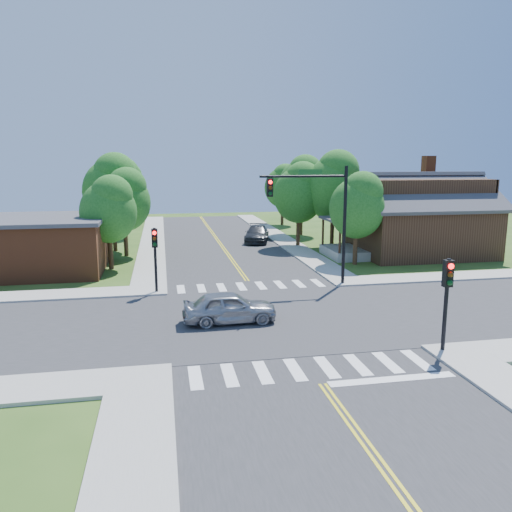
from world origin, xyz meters
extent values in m
plane|color=#2E4E18|center=(0.00, 0.00, 0.00)|extent=(100.00, 100.00, 0.00)
cube|color=#2D2D30|center=(0.00, 0.00, 0.02)|extent=(10.00, 90.00, 0.04)
cube|color=#2D2D30|center=(0.00, 0.00, 0.03)|extent=(90.00, 10.00, 0.04)
cube|color=#2D2D30|center=(0.00, 0.00, 0.00)|extent=(10.20, 10.20, 0.06)
cube|color=#9E9B93|center=(6.10, 25.00, 0.07)|extent=(2.20, 40.00, 0.14)
cube|color=#9E9B93|center=(-6.10, 25.00, 0.07)|extent=(2.20, 40.00, 0.14)
cube|color=white|center=(-4.20, 6.20, 0.05)|extent=(0.45, 2.00, 0.01)
cube|color=white|center=(-3.00, 6.20, 0.05)|extent=(0.45, 2.00, 0.01)
cube|color=white|center=(-1.80, 6.20, 0.05)|extent=(0.45, 2.00, 0.01)
cube|color=white|center=(-0.60, 6.20, 0.05)|extent=(0.45, 2.00, 0.01)
cube|color=white|center=(0.60, 6.20, 0.05)|extent=(0.45, 2.00, 0.01)
cube|color=white|center=(1.80, 6.20, 0.05)|extent=(0.45, 2.00, 0.01)
cube|color=white|center=(3.00, 6.20, 0.05)|extent=(0.45, 2.00, 0.01)
cube|color=white|center=(4.20, 6.20, 0.05)|extent=(0.45, 2.00, 0.01)
cube|color=white|center=(-4.20, -6.20, 0.05)|extent=(0.45, 2.00, 0.01)
cube|color=white|center=(-3.00, -6.20, 0.05)|extent=(0.45, 2.00, 0.01)
cube|color=white|center=(-1.80, -6.20, 0.05)|extent=(0.45, 2.00, 0.01)
cube|color=white|center=(-0.60, -6.20, 0.05)|extent=(0.45, 2.00, 0.01)
cube|color=white|center=(0.60, -6.20, 0.05)|extent=(0.45, 2.00, 0.01)
cube|color=white|center=(1.80, -6.20, 0.05)|extent=(0.45, 2.00, 0.01)
cube|color=white|center=(3.00, -6.20, 0.05)|extent=(0.45, 2.00, 0.01)
cube|color=white|center=(4.20, -6.20, 0.05)|extent=(0.45, 2.00, 0.01)
cube|color=yellow|center=(-0.10, 26.25, 0.05)|extent=(0.10, 37.50, 0.01)
cube|color=yellow|center=(0.10, 26.25, 0.05)|extent=(0.10, 37.50, 0.01)
cube|color=white|center=(2.50, -7.60, 0.00)|extent=(4.60, 0.45, 0.09)
cylinder|color=black|center=(5.60, 5.60, 3.60)|extent=(0.20, 0.20, 7.20)
cylinder|color=black|center=(3.00, 5.60, 6.60)|extent=(5.20, 0.14, 0.14)
cube|color=#19591E|center=(3.40, 5.55, 6.85)|extent=(1.40, 0.04, 0.30)
cube|color=black|center=(1.00, 5.60, 5.98)|extent=(0.34, 0.28, 1.05)
sphere|color=#FF0C0C|center=(1.00, 5.43, 6.29)|extent=(0.22, 0.22, 0.22)
sphere|color=#3F2605|center=(1.00, 5.43, 5.97)|extent=(0.22, 0.22, 0.22)
sphere|color=#05330F|center=(1.00, 5.43, 5.65)|extent=(0.22, 0.22, 0.22)
cylinder|color=black|center=(5.60, -5.60, 1.90)|extent=(0.16, 0.16, 3.80)
cube|color=black|center=(5.60, -5.60, 3.23)|extent=(0.34, 0.28, 1.05)
sphere|color=#FF0C0C|center=(5.60, -5.77, 3.54)|extent=(0.22, 0.22, 0.22)
sphere|color=#3F2605|center=(5.60, -5.77, 3.22)|extent=(0.22, 0.22, 0.22)
sphere|color=#05330F|center=(5.60, -5.77, 2.90)|extent=(0.22, 0.22, 0.22)
cylinder|color=black|center=(-5.60, 5.60, 1.90)|extent=(0.16, 0.16, 3.80)
cube|color=black|center=(-5.60, 5.60, 3.23)|extent=(0.34, 0.28, 1.05)
sphere|color=#FF0C0C|center=(-5.60, 5.43, 3.54)|extent=(0.22, 0.22, 0.22)
sphere|color=#3F2605|center=(-5.60, 5.43, 3.22)|extent=(0.22, 0.22, 0.22)
sphere|color=#05330F|center=(-5.60, 5.43, 2.90)|extent=(0.22, 0.22, 0.22)
cube|color=#311C11|center=(15.20, 14.20, 2.00)|extent=(10.00, 8.00, 4.00)
cube|color=#9E9B93|center=(8.90, 14.20, 0.35)|extent=(2.60, 4.50, 0.70)
cylinder|color=#311C11|center=(7.80, 12.20, 1.60)|extent=(0.18, 0.18, 2.50)
cylinder|color=#311C11|center=(7.80, 16.20, 1.60)|extent=(0.18, 0.18, 2.50)
cube|color=#38383D|center=(8.90, 14.20, 2.95)|extent=(2.80, 4.80, 0.18)
cube|color=brown|center=(17.70, 17.70, 3.55)|extent=(0.90, 0.90, 7.11)
cube|color=brown|center=(-14.20, 13.20, 1.75)|extent=(10.00, 8.00, 3.50)
cube|color=#38383D|center=(-14.20, 13.20, 3.60)|extent=(10.40, 8.40, 0.25)
cylinder|color=#382314|center=(8.67, 11.30, 1.26)|extent=(0.34, 0.34, 2.53)
ellipsoid|color=#1B5418|center=(8.67, 11.30, 4.12)|extent=(3.99, 3.79, 4.39)
sphere|color=#1B5418|center=(8.97, 11.10, 5.32)|extent=(2.93, 2.93, 2.93)
cylinder|color=#382314|center=(9.37, 18.43, 1.57)|extent=(0.34, 0.34, 3.15)
ellipsoid|color=#1B5418|center=(9.37, 18.43, 5.14)|extent=(4.97, 4.72, 5.47)
sphere|color=#1B5418|center=(9.67, 18.23, 6.63)|extent=(3.65, 3.65, 3.65)
cylinder|color=#382314|center=(8.83, 26.40, 1.51)|extent=(0.34, 0.34, 3.03)
ellipsoid|color=#1B5418|center=(8.83, 26.40, 4.94)|extent=(4.78, 4.54, 5.26)
sphere|color=#1B5418|center=(9.13, 26.20, 6.38)|extent=(3.51, 3.51, 3.51)
cylinder|color=#382314|center=(8.88, 34.73, 1.34)|extent=(0.34, 0.34, 2.67)
ellipsoid|color=#1B5418|center=(8.88, 34.73, 4.36)|extent=(4.22, 4.01, 4.64)
sphere|color=#1B5418|center=(9.18, 34.53, 5.63)|extent=(3.09, 3.09, 3.09)
cylinder|color=#382314|center=(-8.77, 12.93, 1.23)|extent=(0.34, 0.34, 2.45)
ellipsoid|color=#1B5418|center=(-8.77, 12.93, 4.01)|extent=(3.88, 3.68, 4.26)
sphere|color=#1B5418|center=(-8.47, 12.73, 5.17)|extent=(2.84, 2.84, 2.84)
cylinder|color=#382314|center=(-9.11, 20.28, 1.53)|extent=(0.34, 0.34, 3.05)
ellipsoid|color=#1B5418|center=(-9.11, 20.28, 4.98)|extent=(4.82, 4.58, 5.30)
sphere|color=#1B5418|center=(-8.81, 20.08, 6.43)|extent=(3.53, 3.53, 3.53)
cylinder|color=#382314|center=(-9.12, 27.98, 1.47)|extent=(0.34, 0.34, 2.95)
ellipsoid|color=#1B5418|center=(-9.12, 27.98, 4.81)|extent=(4.65, 4.42, 5.12)
sphere|color=#1B5418|center=(-8.82, 27.78, 6.20)|extent=(3.41, 3.41, 3.41)
cylinder|color=#382314|center=(-9.12, 36.92, 1.38)|extent=(0.34, 0.34, 2.75)
ellipsoid|color=#1B5418|center=(-9.12, 36.92, 4.49)|extent=(4.34, 4.13, 4.78)
sphere|color=#1B5418|center=(-8.82, 36.72, 5.79)|extent=(3.19, 3.19, 3.19)
cylinder|color=#382314|center=(6.61, 19.50, 1.39)|extent=(0.34, 0.34, 2.78)
ellipsoid|color=#1B5418|center=(6.61, 19.50, 4.54)|extent=(4.39, 4.17, 4.83)
sphere|color=#1B5418|center=(6.91, 19.30, 5.85)|extent=(3.22, 3.22, 3.22)
cylinder|color=#382314|center=(-8.04, 17.82, 1.31)|extent=(0.34, 0.34, 2.62)
ellipsoid|color=#1B5418|center=(-8.04, 17.82, 4.27)|extent=(4.14, 3.93, 4.55)
sphere|color=#1B5418|center=(-7.74, 17.62, 5.51)|extent=(3.03, 3.03, 3.03)
imported|color=#9FA1A6|center=(-2.20, -0.40, 0.74)|extent=(1.84, 4.40, 1.49)
imported|color=#2B2D30|center=(3.50, 22.59, 0.75)|extent=(4.57, 6.15, 1.49)
camera|label=1|loc=(-5.16, -22.61, 7.49)|focal=35.00mm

